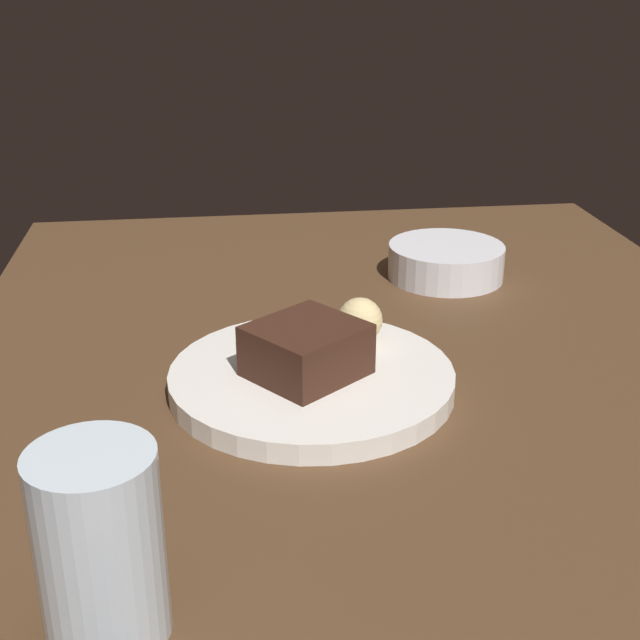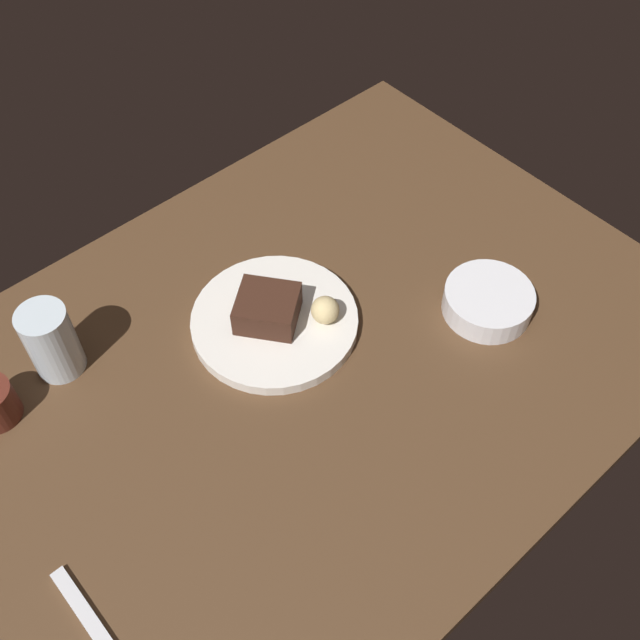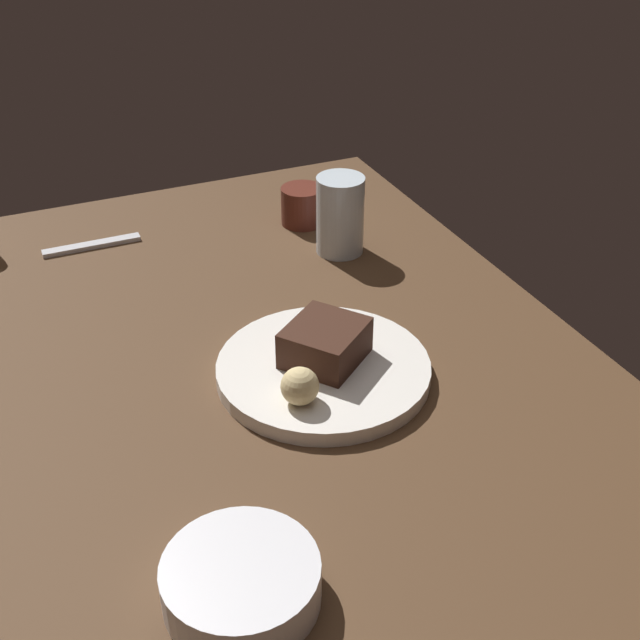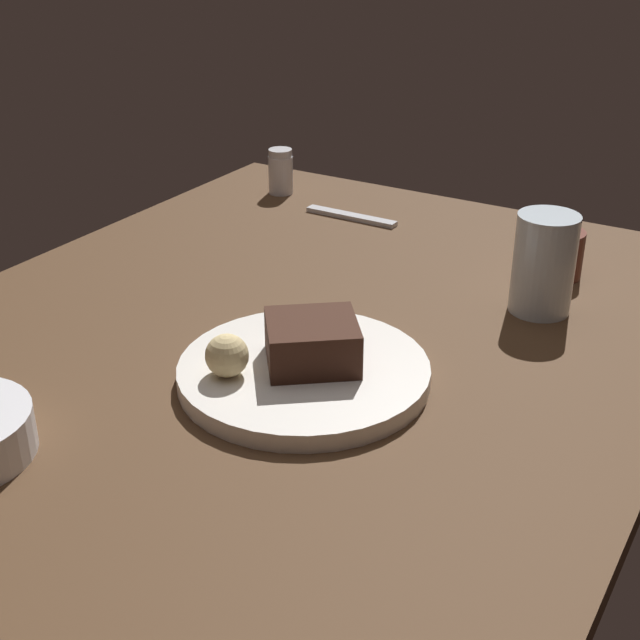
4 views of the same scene
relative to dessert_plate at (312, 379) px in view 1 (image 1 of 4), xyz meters
The scene contains 6 objects.
dining_table 8.04cm from the dessert_plate, 106.49° to the right, with size 120.00×84.00×3.00cm, color #4C331E.
dessert_plate is the anchor object (origin of this frame).
chocolate_cake_slice 3.47cm from the dessert_plate, 143.75° to the left, with size 9.14×8.42×4.72cm, color #381E14.
bread_roll 8.47cm from the dessert_plate, 43.50° to the right, with size 4.39×4.39×4.39cm, color #DBC184.
water_glass 32.97cm from the dessert_plate, 151.72° to the left, with size 7.28×7.28×12.07cm, color silver.
side_bowl 33.61cm from the dessert_plate, 36.21° to the right, with size 14.08×14.08×4.18cm, color silver.
Camera 1 is at (-66.93, 15.57, 39.60)cm, focal length 48.05 mm.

